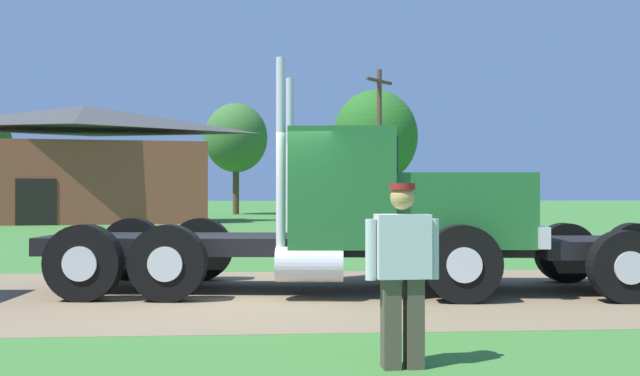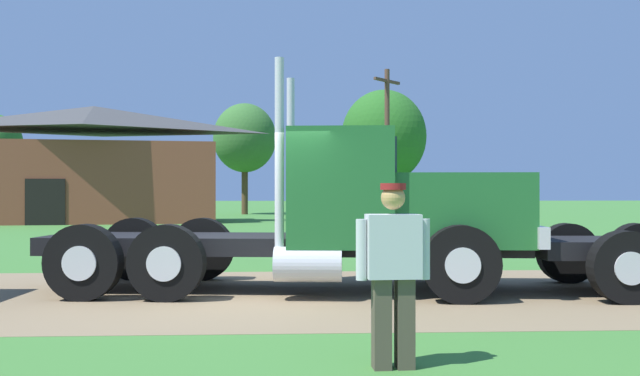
% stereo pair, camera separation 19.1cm
% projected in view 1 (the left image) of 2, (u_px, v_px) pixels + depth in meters
% --- Properties ---
extents(ground_plane, '(200.00, 200.00, 0.00)m').
position_uv_depth(ground_plane, '(247.00, 295.00, 10.60)').
color(ground_plane, '#3E7A32').
extents(dirt_track, '(120.00, 5.93, 0.01)m').
position_uv_depth(dirt_track, '(247.00, 295.00, 10.60)').
color(dirt_track, '#867152').
rests_on(dirt_track, ground_plane).
extents(truck_foreground_white, '(7.99, 3.29, 3.62)m').
position_uv_depth(truck_foreground_white, '(350.00, 214.00, 11.04)').
color(truck_foreground_white, black).
rests_on(truck_foreground_white, ground_plane).
extents(visitor_walking_mid, '(0.69, 0.29, 1.69)m').
position_uv_depth(visitor_walking_mid, '(402.00, 266.00, 6.22)').
color(visitor_walking_mid, silver).
rests_on(visitor_walking_mid, ground_plane).
extents(shed_building, '(13.48, 7.06, 5.99)m').
position_uv_depth(shed_building, '(85.00, 166.00, 34.71)').
color(shed_building, brown).
rests_on(shed_building, ground_plane).
extents(utility_pole_near, '(1.60, 1.71, 7.88)m').
position_uv_depth(utility_pole_near, '(379.00, 141.00, 34.94)').
color(utility_pole_near, brown).
rests_on(utility_pole_near, ground_plane).
extents(tree_mid, '(4.36, 4.36, 7.70)m').
position_uv_depth(tree_mid, '(236.00, 138.00, 46.96)').
color(tree_mid, '#513823').
rests_on(tree_mid, ground_plane).
extents(tree_right, '(5.42, 5.42, 8.09)m').
position_uv_depth(tree_right, '(375.00, 137.00, 43.46)').
color(tree_right, '#513823').
rests_on(tree_right, ground_plane).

